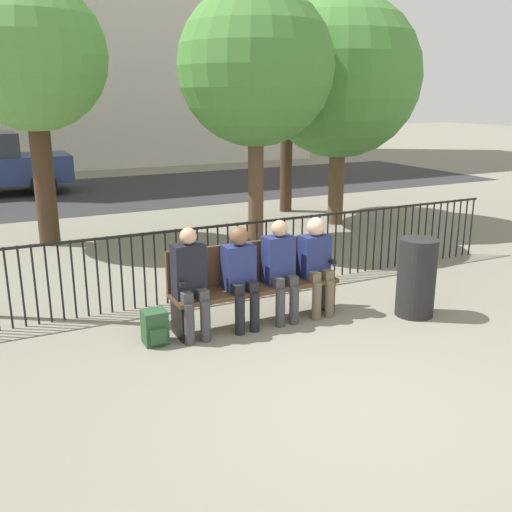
{
  "coord_description": "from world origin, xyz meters",
  "views": [
    {
      "loc": [
        -2.74,
        -3.56,
        2.53
      ],
      "look_at": [
        0.0,
        1.95,
        0.8
      ],
      "focal_mm": 40.0,
      "sensor_mm": 36.0,
      "label": 1
    }
  ],
  "objects_px": {
    "park_bench": "(253,279)",
    "backpack": "(155,327)",
    "seated_person_0": "(190,278)",
    "tree_3": "(288,34)",
    "tree_1": "(256,68)",
    "tree_2": "(32,58)",
    "trash_bin": "(416,278)",
    "seated_person_1": "(240,272)",
    "seated_person_2": "(280,266)",
    "seated_person_3": "(316,260)",
    "tree_0": "(340,77)"
  },
  "relations": [
    {
      "from": "backpack",
      "to": "trash_bin",
      "type": "distance_m",
      "value": 3.08
    },
    {
      "from": "seated_person_0",
      "to": "seated_person_3",
      "type": "height_order",
      "value": "seated_person_0"
    },
    {
      "from": "seated_person_2",
      "to": "tree_1",
      "type": "relative_size",
      "value": 0.28
    },
    {
      "from": "seated_person_1",
      "to": "tree_2",
      "type": "relative_size",
      "value": 0.27
    },
    {
      "from": "seated_person_2",
      "to": "tree_0",
      "type": "xyz_separation_m",
      "value": [
        3.55,
        4.11,
        2.22
      ]
    },
    {
      "from": "backpack",
      "to": "tree_3",
      "type": "relative_size",
      "value": 0.08
    },
    {
      "from": "seated_person_3",
      "to": "tree_1",
      "type": "bearing_deg",
      "value": 76.04
    },
    {
      "from": "park_bench",
      "to": "backpack",
      "type": "xyz_separation_m",
      "value": [
        -1.21,
        -0.13,
        -0.32
      ]
    },
    {
      "from": "seated_person_2",
      "to": "tree_3",
      "type": "bearing_deg",
      "value": 60.11
    },
    {
      "from": "seated_person_1",
      "to": "park_bench",
      "type": "bearing_deg",
      "value": 31.5
    },
    {
      "from": "park_bench",
      "to": "backpack",
      "type": "relative_size",
      "value": 5.4
    },
    {
      "from": "seated_person_3",
      "to": "tree_3",
      "type": "bearing_deg",
      "value": 63.92
    },
    {
      "from": "seated_person_3",
      "to": "trash_bin",
      "type": "bearing_deg",
      "value": -29.11
    },
    {
      "from": "seated_person_1",
      "to": "backpack",
      "type": "height_order",
      "value": "seated_person_1"
    },
    {
      "from": "tree_3",
      "to": "trash_bin",
      "type": "distance_m",
      "value": 7.3
    },
    {
      "from": "seated_person_1",
      "to": "backpack",
      "type": "relative_size",
      "value": 3.18
    },
    {
      "from": "seated_person_0",
      "to": "seated_person_1",
      "type": "distance_m",
      "value": 0.58
    },
    {
      "from": "seated_person_0",
      "to": "tree_1",
      "type": "bearing_deg",
      "value": 53.6
    },
    {
      "from": "park_bench",
      "to": "tree_2",
      "type": "xyz_separation_m",
      "value": [
        -1.65,
        4.82,
        2.63
      ]
    },
    {
      "from": "seated_person_0",
      "to": "trash_bin",
      "type": "distance_m",
      "value": 2.67
    },
    {
      "from": "tree_0",
      "to": "seated_person_3",
      "type": "bearing_deg",
      "value": -126.67
    },
    {
      "from": "seated_person_2",
      "to": "tree_0",
      "type": "bearing_deg",
      "value": 49.22
    },
    {
      "from": "seated_person_0",
      "to": "tree_3",
      "type": "xyz_separation_m",
      "value": [
        4.36,
        5.69,
        3.11
      ]
    },
    {
      "from": "seated_person_0",
      "to": "seated_person_2",
      "type": "height_order",
      "value": "seated_person_0"
    },
    {
      "from": "seated_person_0",
      "to": "tree_3",
      "type": "relative_size",
      "value": 0.25
    },
    {
      "from": "backpack",
      "to": "tree_2",
      "type": "height_order",
      "value": "tree_2"
    },
    {
      "from": "seated_person_1",
      "to": "tree_1",
      "type": "relative_size",
      "value": 0.27
    },
    {
      "from": "backpack",
      "to": "trash_bin",
      "type": "height_order",
      "value": "trash_bin"
    },
    {
      "from": "seated_person_3",
      "to": "tree_2",
      "type": "relative_size",
      "value": 0.27
    },
    {
      "from": "park_bench",
      "to": "tree_0",
      "type": "relative_size",
      "value": 0.45
    },
    {
      "from": "tree_0",
      "to": "tree_3",
      "type": "distance_m",
      "value": 1.84
    },
    {
      "from": "tree_0",
      "to": "tree_3",
      "type": "xyz_separation_m",
      "value": [
        -0.28,
        1.58,
        0.9
      ]
    },
    {
      "from": "seated_person_0",
      "to": "tree_3",
      "type": "bearing_deg",
      "value": 52.54
    },
    {
      "from": "tree_1",
      "to": "seated_person_3",
      "type": "bearing_deg",
      "value": -103.96
    },
    {
      "from": "tree_2",
      "to": "tree_3",
      "type": "xyz_separation_m",
      "value": [
        5.2,
        0.73,
        0.65
      ]
    },
    {
      "from": "seated_person_2",
      "to": "seated_person_1",
      "type": "bearing_deg",
      "value": -179.84
    },
    {
      "from": "park_bench",
      "to": "tree_1",
      "type": "height_order",
      "value": "tree_1"
    },
    {
      "from": "seated_person_1",
      "to": "tree_0",
      "type": "distance_m",
      "value": 6.19
    },
    {
      "from": "seated_person_0",
      "to": "tree_3",
      "type": "height_order",
      "value": "tree_3"
    },
    {
      "from": "tree_1",
      "to": "seated_person_0",
      "type": "bearing_deg",
      "value": -126.4
    },
    {
      "from": "backpack",
      "to": "tree_1",
      "type": "bearing_deg",
      "value": 49.1
    },
    {
      "from": "seated_person_3",
      "to": "park_bench",
      "type": "bearing_deg",
      "value": 170.26
    },
    {
      "from": "park_bench",
      "to": "seated_person_1",
      "type": "relative_size",
      "value": 1.7
    },
    {
      "from": "trash_bin",
      "to": "seated_person_3",
      "type": "bearing_deg",
      "value": 150.89
    },
    {
      "from": "tree_1",
      "to": "tree_2",
      "type": "distance_m",
      "value": 3.66
    },
    {
      "from": "seated_person_1",
      "to": "tree_0",
      "type": "height_order",
      "value": "tree_0"
    },
    {
      "from": "backpack",
      "to": "tree_3",
      "type": "xyz_separation_m",
      "value": [
        4.77,
        5.68,
        3.6
      ]
    },
    {
      "from": "seated_person_1",
      "to": "seated_person_3",
      "type": "bearing_deg",
      "value": 0.04
    },
    {
      "from": "trash_bin",
      "to": "seated_person_0",
      "type": "bearing_deg",
      "value": 167.51
    },
    {
      "from": "seated_person_1",
      "to": "tree_2",
      "type": "distance_m",
      "value": 5.72
    }
  ]
}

